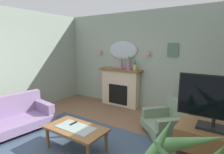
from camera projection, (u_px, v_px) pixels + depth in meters
wall_back at (142, 61)px, 5.31m from camera, size 6.26×0.10×2.83m
patterned_rug at (75, 151)px, 3.25m from camera, size 3.20×2.40×0.01m
fireplace at (120, 88)px, 5.61m from camera, size 1.36×0.36×1.16m
mantel_vase_right at (121, 63)px, 5.42m from camera, size 0.10×0.10×0.36m
mantel_vase_left at (129, 63)px, 5.28m from camera, size 0.13×0.13×0.44m
mantel_vase_centre at (135, 64)px, 5.18m from camera, size 0.10×0.10×0.32m
wall_mirror at (123, 50)px, 5.52m from camera, size 0.96×0.06×0.56m
wall_sconce_left at (100, 51)px, 5.95m from camera, size 0.14×0.14×0.14m
wall_sconce_right at (148, 53)px, 5.03m from camera, size 0.14×0.14×0.14m
framed_picture at (173, 50)px, 4.71m from camera, size 0.28×0.03×0.36m
coffee_table at (76, 130)px, 3.23m from camera, size 1.10×0.60×0.45m
tv_remote at (74, 123)px, 3.35m from camera, size 0.04×0.16×0.02m
floral_couch at (7, 118)px, 3.91m from camera, size 1.07×1.80×0.76m
armchair_beside_couch at (169, 120)px, 3.85m from camera, size 1.14×1.15×0.71m
tv_flatscreen at (216, 101)px, 2.11m from camera, size 0.84×0.24×0.65m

